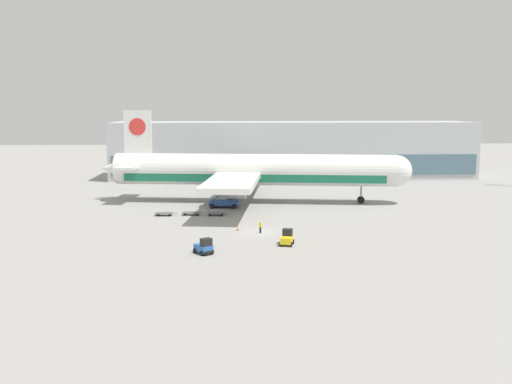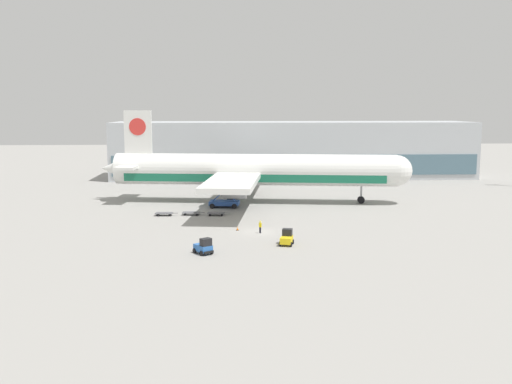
% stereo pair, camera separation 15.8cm
% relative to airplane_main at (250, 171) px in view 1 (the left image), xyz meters
% --- Properties ---
extents(ground_plane, '(400.00, 400.00, 0.00)m').
position_rel_airplane_main_xyz_m(ground_plane, '(0.12, -26.39, -5.84)').
color(ground_plane, gray).
extents(terminal_building, '(90.00, 18.20, 14.00)m').
position_rel_airplane_main_xyz_m(terminal_building, '(12.68, 39.32, 1.15)').
color(terminal_building, '#B2B7BC').
rests_on(terminal_building, ground_plane).
extents(airplane_main, '(57.90, 48.64, 17.00)m').
position_rel_airplane_main_xyz_m(airplane_main, '(0.00, 0.00, 0.00)').
color(airplane_main, white).
rests_on(airplane_main, ground_plane).
extents(scissor_lift_loader, '(5.56, 3.97, 5.23)m').
position_rel_airplane_main_xyz_m(scissor_lift_loader, '(-4.80, -5.64, -3.84)').
color(scissor_lift_loader, '#284C99').
rests_on(scissor_lift_loader, ground_plane).
extents(baggage_tug_foreground, '(2.60, 2.81, 2.00)m').
position_rel_airplane_main_xyz_m(baggage_tug_foreground, '(-7.26, -38.25, -4.96)').
color(baggage_tug_foreground, '#2D66B7').
rests_on(baggage_tug_foreground, ground_plane).
extents(baggage_tug_mid, '(2.16, 2.72, 2.00)m').
position_rel_airplane_main_xyz_m(baggage_tug_mid, '(3.19, -34.19, -4.96)').
color(baggage_tug_mid, yellow).
rests_on(baggage_tug_mid, ground_plane).
extents(baggage_dolly_lead, '(3.75, 1.70, 0.48)m').
position_rel_airplane_main_xyz_m(baggage_dolly_lead, '(-14.65, -13.10, -5.45)').
color(baggage_dolly_lead, '#56565B').
rests_on(baggage_dolly_lead, ground_plane).
extents(baggage_dolly_second, '(3.75, 1.70, 0.48)m').
position_rel_airplane_main_xyz_m(baggage_dolly_second, '(-10.26, -12.80, -5.45)').
color(baggage_dolly_second, '#56565B').
rests_on(baggage_dolly_second, ground_plane).
extents(baggage_dolly_third, '(3.75, 1.70, 0.48)m').
position_rel_airplane_main_xyz_m(baggage_dolly_third, '(-6.15, -13.40, -5.45)').
color(baggage_dolly_third, '#56565B').
rests_on(baggage_dolly_third, ground_plane).
extents(ground_crew_near, '(0.39, 0.48, 1.75)m').
position_rel_airplane_main_xyz_m(ground_crew_near, '(0.23, -27.05, -4.81)').
color(ground_crew_near, black).
rests_on(ground_crew_near, ground_plane).
extents(traffic_cone_near, '(0.40, 0.40, 0.58)m').
position_rel_airplane_main_xyz_m(traffic_cone_near, '(-2.92, -25.04, -5.56)').
color(traffic_cone_near, black).
rests_on(traffic_cone_near, ground_plane).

